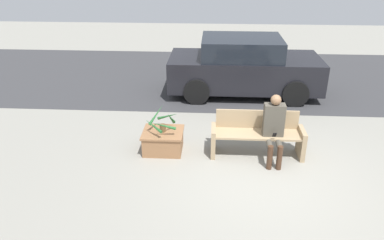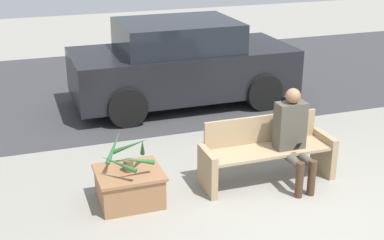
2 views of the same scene
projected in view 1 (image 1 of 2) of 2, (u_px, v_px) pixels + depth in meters
name	position (u px, v px, depth m)	size (l,w,h in m)	color
ground_plane	(261.00, 177.00, 6.84)	(30.00, 30.00, 0.00)	gray
road_surface	(242.00, 77.00, 12.11)	(20.00, 6.00, 0.01)	#38383A
bench	(257.00, 134.00, 7.44)	(1.83, 0.54, 0.87)	tan
person_seated	(274.00, 126.00, 7.13)	(0.40, 0.64, 1.32)	#4C473D
planter_box	(163.00, 140.00, 7.63)	(0.82, 0.72, 0.43)	#936642
potted_plant	(162.00, 122.00, 7.44)	(0.67, 0.69, 0.51)	brown
parked_car	(243.00, 67.00, 10.44)	(4.16, 1.98, 1.60)	black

